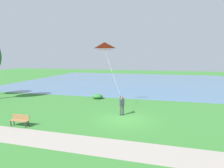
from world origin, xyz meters
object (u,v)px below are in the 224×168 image
at_px(person_kite_flyer, 122,104).
at_px(flying_kite, 105,47).
at_px(lakeside_shrub, 97,96).
at_px(park_bench_near_walkway, 20,119).

distance_m(person_kite_flyer, flying_kite, 6.75).
bearing_deg(person_kite_flyer, lakeside_shrub, 35.85).
height_order(park_bench_near_walkway, lakeside_shrub, park_bench_near_walkway).
bearing_deg(lakeside_shrub, flying_kite, -146.95).
distance_m(person_kite_flyer, lakeside_shrub, 7.67).
bearing_deg(flying_kite, park_bench_near_walkway, 151.79).
height_order(flying_kite, lakeside_shrub, flying_kite).
bearing_deg(lakeside_shrub, person_kite_flyer, -144.15).
xyz_separation_m(flying_kite, lakeside_shrub, (2.82, 1.83, -5.98)).
bearing_deg(lakeside_shrub, park_bench_near_walkway, 166.96).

